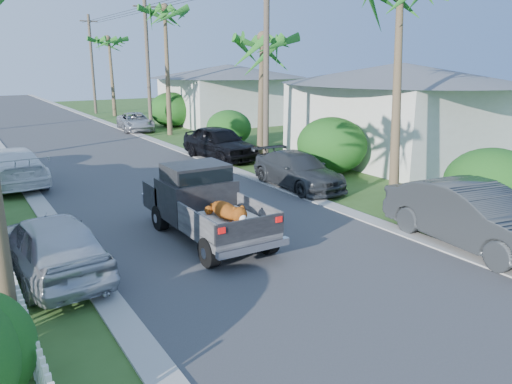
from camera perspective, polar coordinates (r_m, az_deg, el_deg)
ground at (r=10.21m, az=14.84°, el=-14.52°), size 120.00×120.00×0.00m
road at (r=32.05m, az=-19.44°, el=5.16°), size 8.00×100.00×0.02m
curb_left at (r=31.44m, az=-27.10°, el=4.24°), size 0.60×100.00×0.06m
curb_right at (r=33.21m, az=-12.18°, el=6.02°), size 0.60×100.00×0.06m
pickup_truck at (r=14.34m, az=-6.32°, el=-1.08°), size 1.98×5.12×2.06m
parked_car_rn at (r=14.59m, az=23.62°, el=-2.61°), size 2.35×5.38×1.72m
parked_car_rm at (r=19.86m, az=4.81°, el=2.45°), size 2.05×4.75×1.36m
parked_car_rf at (r=25.57m, az=-4.19°, el=5.60°), size 2.35×5.07×1.68m
parked_car_rd at (r=37.21m, az=-13.60°, el=7.79°), size 2.66×4.78×1.26m
parked_car_ln at (r=12.55m, az=-22.37°, el=-5.65°), size 2.22×4.66×1.54m
parked_car_lf at (r=22.36m, az=-26.20°, el=2.59°), size 2.52×5.43×1.54m
palm_r_b at (r=24.83m, az=0.61°, el=17.20°), size 4.40×4.40×7.20m
palm_r_c at (r=34.60m, az=-10.40°, el=19.87°), size 4.40×4.40×9.40m
palm_r_d at (r=47.85m, az=-16.44°, el=16.41°), size 4.40×4.40×8.00m
shrub_r_a at (r=17.26m, az=25.44°, el=0.75°), size 2.80×3.08×2.30m
shrub_r_b at (r=22.59m, az=8.63°, el=5.30°), size 3.00×3.30×2.50m
shrub_r_c at (r=29.83m, az=-3.13°, el=7.34°), size 2.60×2.86×2.10m
shrub_r_d at (r=39.01m, az=-9.65°, el=9.28°), size 3.20×3.52×2.60m
picket_fence at (r=12.30m, az=-26.65°, el=-7.88°), size 0.10×11.00×1.00m
house_right_near at (r=26.77m, az=15.94°, el=8.47°), size 8.00×9.00×4.80m
house_right_far at (r=41.08m, az=-3.12°, el=10.88°), size 9.00×8.00×4.60m
utility_pole_b at (r=22.59m, az=1.18°, el=14.00°), size 1.60×0.26×9.00m
utility_pole_c at (r=36.11m, az=-12.26°, el=13.98°), size 1.60×0.26×9.00m
utility_pole_d at (r=50.48m, az=-18.22°, el=13.73°), size 1.60×0.26×9.00m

